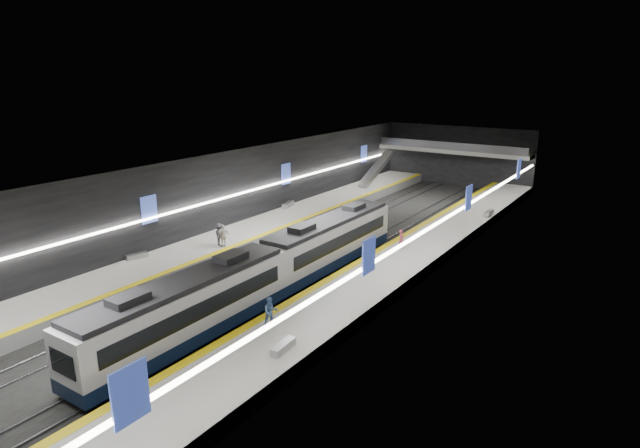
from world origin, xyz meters
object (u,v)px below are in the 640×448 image
Objects in this scene: passenger_right_a at (401,239)px; escalator at (376,169)px; bench_left_near at (137,256)px; passenger_right_b at (271,312)px; train at (270,268)px; bench_left_far at (288,205)px; passenger_left_a at (223,236)px; bench_right_near at (283,347)px; passenger_left_b at (219,235)px; bench_right_far at (489,213)px.

escalator is at bearing 31.09° from passenger_right_a.
escalator is 4.71× the size of bench_left_near.
passenger_right_a is 16.75m from passenger_right_b.
train is at bearing 159.79° from passenger_right_a.
bench_left_far is (-12.00, 17.94, -0.94)m from train.
train reaches higher than passenger_left_a.
bench_left_near is at bearing -93.19° from escalator.
train is at bearing 128.46° from bench_right_near.
passenger_right_b reaches higher than bench_right_near.
bench_right_near is at bearing 65.47° from passenger_left_a.
bench_right_near is at bearing 167.02° from passenger_left_b.
train is 12.67m from passenger_right_a.
passenger_right_b is (-0.25, -16.75, 0.08)m from passenger_right_a.
bench_left_far is at bearing -158.20° from bench_right_far.
passenger_right_a reaches higher than bench_left_near.
passenger_left_a is at bearing -169.77° from passenger_left_b.
bench_right_near is 3.04m from passenger_right_b.
train is 6.14m from passenger_right_b.
passenger_left_a reaches higher than bench_left_near.
bench_right_far is 1.12× the size of passenger_right_b.
passenger_left_a is at bearing -86.81° from escalator.
bench_left_near is 16.17m from passenger_right_b.
passenger_left_a is (-14.49, 10.82, 0.74)m from bench_right_near.
train is at bearing 177.15° from passenger_left_b.
escalator reaches higher than bench_right_near.
passenger_left_a is at bearing -126.80° from bench_right_far.
train is at bearing -69.96° from bench_left_far.
passenger_left_b is at bearing -90.93° from bench_left_far.
escalator is 4.23× the size of passenger_left_b.
bench_left_near is 0.87× the size of bench_right_far.
passenger_left_b reaches higher than passenger_right_a.
train is 27.34m from bench_right_far.
passenger_left_a reaches higher than bench_left_far.
bench_left_near is 1.07× the size of passenger_right_a.
bench_right_near is (6.17, -6.63, -0.98)m from train.
passenger_right_a is (16.11, -5.96, 0.54)m from bench_left_far.
bench_left_far reaches higher than bench_left_near.
passenger_left_b is at bearing 139.54° from bench_right_near.
passenger_left_a reaches higher than passenger_right_a.
train is 17.69× the size of bench_left_near.
bench_left_near is 19.62m from bench_left_far.
passenger_left_b is (-13.01, -7.66, 0.15)m from passenger_right_a.
bench_right_far reaches higher than bench_right_near.
passenger_left_b is at bearing -87.90° from escalator.
bench_right_far is at bearing -12.63° from passenger_right_a.
bench_left_far is at bearing -152.83° from passenger_left_a.
escalator is 4.10× the size of bench_right_far.
escalator is 30.11m from passenger_left_a.
escalator is 41.40m from passenger_right_b.
passenger_right_b is at bearing -68.81° from bench_left_far.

